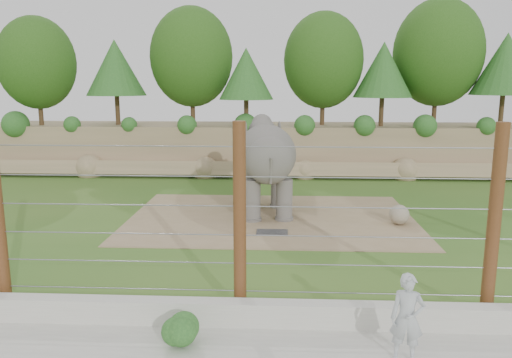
{
  "coord_description": "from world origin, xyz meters",
  "views": [
    {
      "loc": [
        0.81,
        -14.14,
        4.72
      ],
      "look_at": [
        0.0,
        2.0,
        1.6
      ],
      "focal_mm": 35.0,
      "sensor_mm": 36.0,
      "label": 1
    }
  ],
  "objects_px": {
    "elephant": "(266,168)",
    "stone_ball": "(399,215)",
    "zookeeper": "(407,318)",
    "barrier_fence": "(240,221)"
  },
  "relations": [
    {
      "from": "barrier_fence",
      "to": "zookeeper",
      "type": "xyz_separation_m",
      "value": [
        2.99,
        -1.65,
        -1.21
      ]
    },
    {
      "from": "elephant",
      "to": "stone_ball",
      "type": "xyz_separation_m",
      "value": [
        4.53,
        -1.21,
        -1.36
      ]
    },
    {
      "from": "stone_ball",
      "to": "barrier_fence",
      "type": "height_order",
      "value": "barrier_fence"
    },
    {
      "from": "stone_ball",
      "to": "barrier_fence",
      "type": "xyz_separation_m",
      "value": [
        -4.82,
        -6.85,
        1.64
      ]
    },
    {
      "from": "elephant",
      "to": "zookeeper",
      "type": "relative_size",
      "value": 2.71
    },
    {
      "from": "zookeeper",
      "to": "barrier_fence",
      "type": "bearing_deg",
      "value": 162.3
    },
    {
      "from": "elephant",
      "to": "stone_ball",
      "type": "distance_m",
      "value": 4.88
    },
    {
      "from": "stone_ball",
      "to": "elephant",
      "type": "bearing_deg",
      "value": 165.07
    },
    {
      "from": "elephant",
      "to": "zookeeper",
      "type": "distance_m",
      "value": 10.11
    },
    {
      "from": "elephant",
      "to": "zookeeper",
      "type": "bearing_deg",
      "value": -81.36
    }
  ]
}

